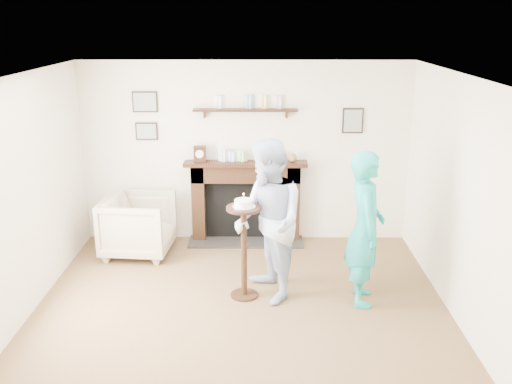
% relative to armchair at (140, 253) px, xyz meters
% --- Properties ---
extents(ground, '(5.00, 5.00, 0.00)m').
position_rel_armchair_xyz_m(ground, '(1.41, -1.90, 0.00)').
color(ground, brown).
rests_on(ground, ground).
extents(room_shell, '(4.54, 5.02, 2.52)m').
position_rel_armchair_xyz_m(room_shell, '(1.41, -1.21, 1.62)').
color(room_shell, '#EDE4CA').
rests_on(room_shell, ground).
extents(armchair, '(0.95, 0.93, 0.80)m').
position_rel_armchair_xyz_m(armchair, '(0.00, 0.00, 0.00)').
color(armchair, tan).
rests_on(armchair, ground).
extents(man, '(0.95, 1.06, 1.81)m').
position_rel_armchair_xyz_m(man, '(1.71, -1.22, 0.00)').
color(man, '#C9D6FB').
rests_on(man, ground).
extents(woman, '(0.44, 0.65, 1.72)m').
position_rel_armchair_xyz_m(woman, '(2.75, -1.29, 0.00)').
color(woman, '#21BEA3').
rests_on(woman, ground).
extents(pedestal_table, '(0.38, 0.38, 1.23)m').
position_rel_armchair_xyz_m(pedestal_table, '(1.43, -1.20, 0.76)').
color(pedestal_table, black).
rests_on(pedestal_table, ground).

